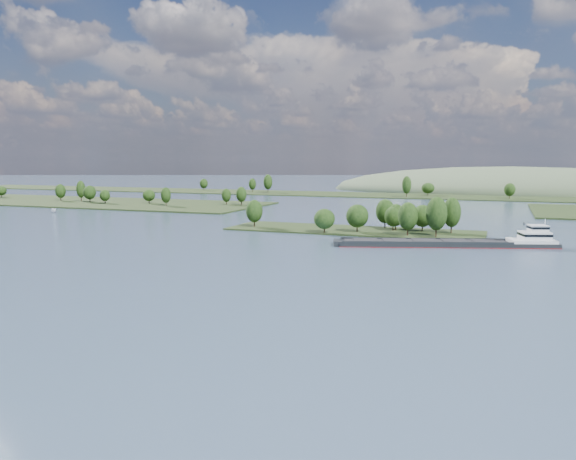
% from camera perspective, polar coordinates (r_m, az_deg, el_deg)
% --- Properties ---
extents(ground, '(1800.00, 1800.00, 0.00)m').
position_cam_1_polar(ground, '(167.16, 1.48, -2.57)').
color(ground, '#374A60').
rests_on(ground, ground).
extents(tree_island, '(100.00, 32.29, 15.73)m').
position_cam_1_polar(tree_island, '(220.50, 8.49, 0.87)').
color(tree_island, black).
rests_on(tree_island, ground).
extents(left_bank, '(300.00, 80.00, 15.11)m').
position_cam_1_polar(left_bank, '(410.72, -22.88, 2.81)').
color(left_bank, black).
rests_on(left_bank, ground).
extents(back_shoreline, '(900.00, 60.00, 16.75)m').
position_cam_1_polar(back_shoreline, '(438.35, 14.92, 3.36)').
color(back_shoreline, black).
rests_on(back_shoreline, ground).
extents(hill_west, '(320.00, 160.00, 44.00)m').
position_cam_1_polar(hill_west, '(536.08, 21.53, 3.68)').
color(hill_west, '#425238').
rests_on(hill_west, ground).
extents(cargo_barge, '(71.59, 30.27, 9.80)m').
position_cam_1_polar(cargo_barge, '(192.69, 17.09, -1.21)').
color(cargo_barge, black).
rests_on(cargo_barge, ground).
extents(motorboat, '(6.24, 5.93, 2.42)m').
position_cam_1_polar(motorboat, '(324.29, -22.71, 1.85)').
color(motorboat, silver).
rests_on(motorboat, ground).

